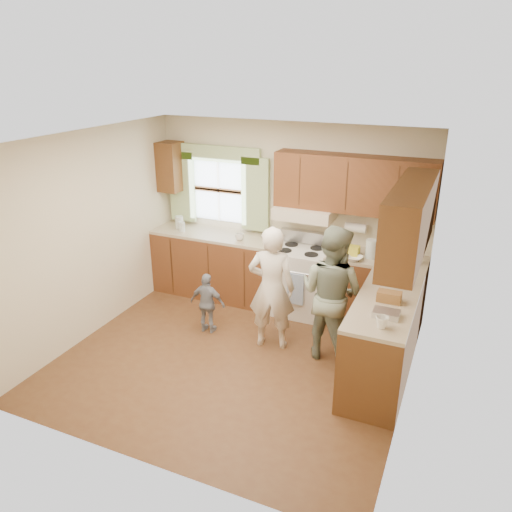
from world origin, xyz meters
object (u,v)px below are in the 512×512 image
at_px(woman_left, 272,288).
at_px(stove, 300,279).
at_px(child, 208,303).
at_px(woman_right, 331,293).

bearing_deg(woman_left, stove, -103.29).
distance_m(woman_left, child, 0.92).
relative_size(woman_left, woman_right, 0.95).
xyz_separation_m(stove, child, (-0.87, -1.00, -0.07)).
bearing_deg(woman_right, stove, -38.17).
height_order(woman_left, woman_right, woman_right).
bearing_deg(stove, woman_right, -53.95).
bearing_deg(woman_right, woman_left, 20.36).
bearing_deg(woman_left, woman_right, 173.01).
bearing_deg(child, woman_left, 178.98).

